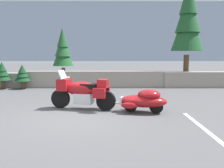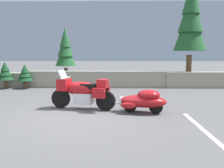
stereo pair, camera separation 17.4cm
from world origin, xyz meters
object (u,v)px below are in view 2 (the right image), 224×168
Objects in this scene: touring_motorcycle at (82,91)px; pine_tree_tall at (191,18)px; car_shaped_trailer at (143,100)px; pine_tree_secondary at (65,49)px.

pine_tree_tall is (5.53, 6.10, 3.38)m from touring_motorcycle.
car_shaped_trailer is 8.29m from pine_tree_tall.
pine_tree_secondary is (-2.05, 6.81, 1.59)m from touring_motorcycle.
touring_motorcycle is 8.90m from pine_tree_tall.
pine_tree_tall reaches higher than touring_motorcycle.
touring_motorcycle is at bearing -132.19° from pine_tree_tall.
car_shaped_trailer is (2.03, -0.49, -0.21)m from touring_motorcycle.
pine_tree_secondary is at bearing 174.63° from pine_tree_tall.
pine_tree_tall reaches higher than pine_tree_secondary.
pine_tree_secondary is (-7.58, 0.71, -1.79)m from pine_tree_tall.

